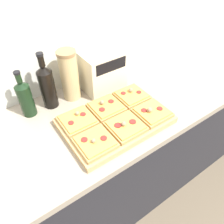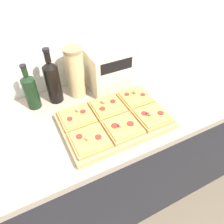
{
  "view_description": "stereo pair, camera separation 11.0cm",
  "coord_description": "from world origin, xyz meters",
  "px_view_note": "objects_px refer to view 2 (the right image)",
  "views": [
    {
      "loc": [
        -0.51,
        -0.42,
        1.73
      ],
      "look_at": [
        -0.05,
        0.24,
        0.98
      ],
      "focal_mm": 35.0,
      "sensor_mm": 36.0,
      "label": 1
    },
    {
      "loc": [
        -0.41,
        -0.48,
        1.73
      ],
      "look_at": [
        -0.05,
        0.24,
        0.98
      ],
      "focal_mm": 35.0,
      "sensor_mm": 36.0,
      "label": 2
    }
  ],
  "objects_px": {
    "cutting_board": "(115,121)",
    "grain_jar_tall": "(75,73)",
    "wine_bottle": "(53,81)",
    "toaster_oven": "(109,69)",
    "olive_oil_bottle": "(31,91)"
  },
  "relations": [
    {
      "from": "wine_bottle",
      "to": "grain_jar_tall",
      "type": "distance_m",
      "value": 0.13
    },
    {
      "from": "olive_oil_bottle",
      "to": "toaster_oven",
      "type": "relative_size",
      "value": 0.98
    },
    {
      "from": "wine_bottle",
      "to": "grain_jar_tall",
      "type": "height_order",
      "value": "wine_bottle"
    },
    {
      "from": "olive_oil_bottle",
      "to": "toaster_oven",
      "type": "height_order",
      "value": "olive_oil_bottle"
    },
    {
      "from": "cutting_board",
      "to": "toaster_oven",
      "type": "xyz_separation_m",
      "value": [
        0.12,
        0.31,
        0.1
      ]
    },
    {
      "from": "cutting_board",
      "to": "toaster_oven",
      "type": "height_order",
      "value": "toaster_oven"
    },
    {
      "from": "olive_oil_bottle",
      "to": "grain_jar_tall",
      "type": "height_order",
      "value": "grain_jar_tall"
    },
    {
      "from": "cutting_board",
      "to": "grain_jar_tall",
      "type": "distance_m",
      "value": 0.35
    },
    {
      "from": "cutting_board",
      "to": "grain_jar_tall",
      "type": "relative_size",
      "value": 1.84
    },
    {
      "from": "toaster_oven",
      "to": "wine_bottle",
      "type": "bearing_deg",
      "value": 177.73
    },
    {
      "from": "wine_bottle",
      "to": "toaster_oven",
      "type": "bearing_deg",
      "value": -2.27
    },
    {
      "from": "toaster_oven",
      "to": "olive_oil_bottle",
      "type": "bearing_deg",
      "value": 178.35
    },
    {
      "from": "cutting_board",
      "to": "wine_bottle",
      "type": "xyz_separation_m",
      "value": [
        -0.21,
        0.32,
        0.11
      ]
    },
    {
      "from": "cutting_board",
      "to": "wine_bottle",
      "type": "relative_size",
      "value": 1.67
    },
    {
      "from": "wine_bottle",
      "to": "toaster_oven",
      "type": "xyz_separation_m",
      "value": [
        0.33,
        -0.01,
        -0.01
      ]
    }
  ]
}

